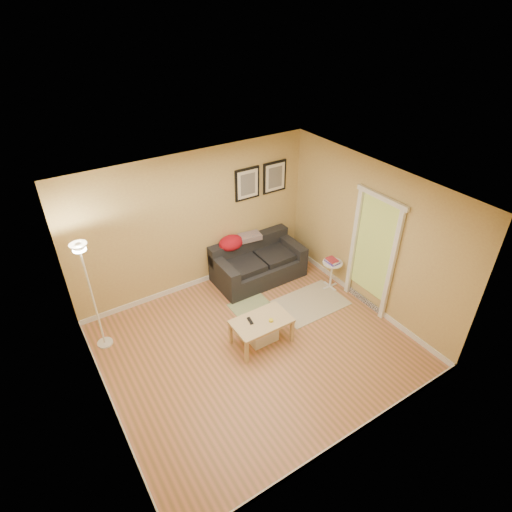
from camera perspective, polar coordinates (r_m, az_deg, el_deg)
name	(u,v)px	position (r m, az deg, el deg)	size (l,w,h in m)	color
floor	(256,346)	(6.76, -0.06, -12.23)	(4.50, 4.50, 0.00)	#C37753
ceiling	(255,197)	(5.24, -0.07, 8.14)	(4.50, 4.50, 0.00)	white
wall_back	(194,223)	(7.41, -8.42, 4.48)	(4.50, 4.50, 0.00)	tan
wall_front	(355,374)	(4.78, 13.39, -15.38)	(4.50, 4.50, 0.00)	tan
wall_left	(94,342)	(5.34, -21.29, -10.88)	(4.00, 4.00, 0.00)	tan
wall_right	(370,237)	(7.17, 15.30, 2.54)	(4.00, 4.00, 0.00)	tan
baseboard_back	(200,281)	(8.07, -7.68, -3.35)	(4.50, 0.02, 0.10)	white
baseboard_front	(341,441)	(5.77, 11.60, -23.60)	(4.50, 0.02, 0.10)	white
baseboard_left	(115,409)	(6.24, -18.78, -19.20)	(0.02, 4.00, 0.10)	white
baseboard_right	(359,296)	(7.85, 13.92, -5.34)	(0.02, 4.00, 0.10)	white
sofa	(259,262)	(7.95, 0.35, -0.76)	(1.70, 0.90, 0.75)	black
red_throw	(231,243)	(7.79, -3.44, 1.81)	(0.48, 0.36, 0.28)	#B81129
plaid_throw	(250,237)	(7.95, -0.86, 2.67)	(0.42, 0.26, 0.10)	tan
framed_print_left	(247,184)	(7.62, -1.21, 9.85)	(0.50, 0.04, 0.60)	black
framed_print_right	(275,177)	(7.92, 2.56, 10.77)	(0.50, 0.04, 0.60)	black
area_rug	(310,303)	(7.61, 7.43, -6.38)	(1.25, 0.85, 0.01)	beige
green_runner	(250,306)	(7.48, -0.78, -6.83)	(0.70, 0.50, 0.01)	#668C4C
coffee_table	(261,331)	(6.67, 0.74, -10.27)	(0.91, 0.56, 0.46)	tan
remote_control	(250,321)	(6.50, -0.82, -8.86)	(0.05, 0.16, 0.02)	black
tape_roll	(271,320)	(6.50, 2.07, -8.81)	(0.07, 0.07, 0.03)	yellow
storage_bin	(262,333)	(6.77, 0.83, -10.47)	(0.46, 0.34, 0.29)	white
side_table	(331,275)	(7.88, 10.26, -2.55)	(0.37, 0.37, 0.56)	white
book_stack	(332,261)	(7.70, 10.41, -0.63)	(0.18, 0.24, 0.08)	#4F3AAF
floor_lamp	(93,300)	(6.66, -21.37, -5.67)	(0.24, 0.24, 1.88)	white
doorway	(372,256)	(7.20, 15.55, 0.03)	(0.12, 1.01, 2.13)	white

